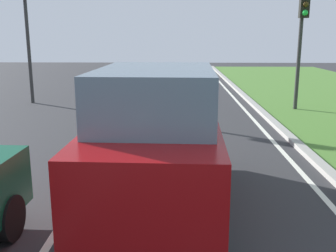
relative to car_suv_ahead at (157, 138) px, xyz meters
name	(u,v)px	position (x,y,z in m)	size (l,w,h in m)	color
ground_plane	(142,133)	(-0.71, 4.96, -1.17)	(60.00, 60.00, 0.00)	#2D2D30
lane_line_center	(118,132)	(-1.41, 4.96, -1.16)	(0.12, 32.00, 0.01)	silver
lane_line_right_edge	(266,133)	(2.89, 4.96, -1.16)	(0.12, 32.00, 0.01)	silver
curb_right	(284,132)	(3.39, 4.96, -1.11)	(0.24, 48.00, 0.12)	#9E9B93
car_suv_ahead	(157,138)	(0.00, 0.00, 0.00)	(2.10, 4.56, 2.28)	maroon
traffic_light_near_right	(302,27)	(4.76, 8.43, 1.90)	(0.32, 0.50, 4.60)	#2D2D2D
traffic_light_overhead_left	(25,13)	(-5.74, 9.89, 2.45)	(0.32, 0.50, 5.38)	#2D2D2D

